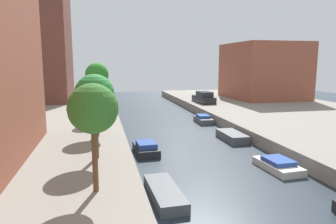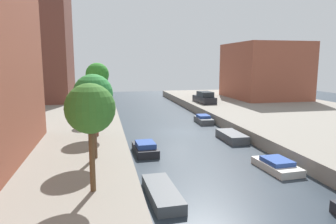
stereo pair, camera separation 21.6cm
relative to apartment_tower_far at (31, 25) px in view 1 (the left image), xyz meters
name	(u,v)px [view 1 (the left image)]	position (x,y,z in m)	size (l,w,h in m)	color
ground_plane	(175,132)	(16.00, -20.34, -11.69)	(84.00, 84.00, 0.00)	#28333D
quay_left	(1,135)	(1.00, -20.34, -11.19)	(20.00, 64.00, 1.00)	gray
quay_right	(316,121)	(31.00, -20.34, -11.19)	(20.00, 64.00, 1.00)	gray
apartment_tower_far	(31,25)	(0.00, 0.00, 0.00)	(10.00, 11.46, 21.37)	brown
low_block_right	(263,71)	(34.00, -3.76, -6.49)	(10.00, 11.75, 8.40)	brown
street_tree_0	(93,109)	(8.92, -34.95, -7.12)	(2.11, 2.11, 4.66)	brown
street_tree_1	(95,94)	(8.92, -30.17, -6.97)	(2.22, 2.22, 4.86)	brown
street_tree_2	(96,95)	(8.92, -24.67, -7.57)	(2.31, 2.31, 4.30)	brown
street_tree_3	(97,87)	(8.92, -18.85, -7.43)	(1.98, 1.98, 4.29)	brown
street_tree_4	(97,75)	(8.92, -12.44, -6.55)	(2.56, 2.56, 5.46)	brown
street_tree_5	(97,80)	(8.92, -7.26, -7.37)	(2.45, 2.45, 4.58)	brown
parked_car	(204,98)	(23.10, -7.66, -10.04)	(2.00, 4.86, 1.56)	black
moored_boat_left_1	(164,193)	(12.10, -34.13, -11.42)	(1.48, 4.07, 0.53)	#4C5156
moored_boat_left_2	(146,148)	(12.30, -26.59, -11.31)	(1.63, 3.20, 0.90)	#232328
moored_boat_right_1	(278,165)	(19.69, -31.67, -11.39)	(1.81, 3.35, 0.71)	beige
moored_boat_right_2	(232,136)	(19.96, -24.26, -11.36)	(1.57, 3.58, 0.66)	#4C5156
moored_boat_right_3	(203,119)	(20.05, -16.51, -11.32)	(1.49, 3.10, 0.86)	#4C5156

